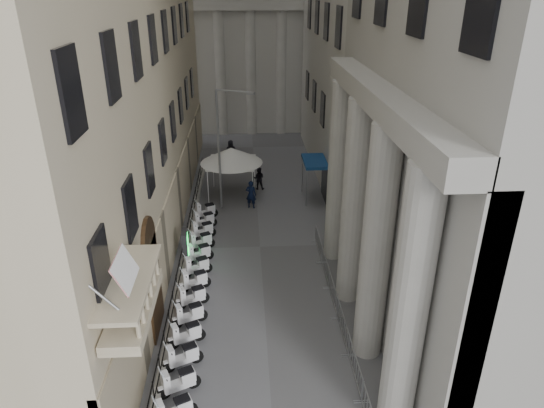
{
  "coord_description": "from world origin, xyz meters",
  "views": [
    {
      "loc": [
        -0.74,
        -6.1,
        14.47
      ],
      "look_at": [
        0.51,
        15.52,
        4.5
      ],
      "focal_mm": 32.0,
      "sensor_mm": 36.0,
      "label": 1
    }
  ],
  "objects_px": {
    "street_lamp": "(223,140)",
    "pedestrian_b": "(259,178)",
    "info_kiosk": "(185,248)",
    "security_tent": "(230,155)",
    "pedestrian_a": "(251,194)"
  },
  "relations": [
    {
      "from": "security_tent",
      "to": "pedestrian_b",
      "type": "distance_m",
      "value": 3.15
    },
    {
      "from": "street_lamp",
      "to": "pedestrian_b",
      "type": "bearing_deg",
      "value": 77.5
    },
    {
      "from": "street_lamp",
      "to": "pedestrian_b",
      "type": "height_order",
      "value": "street_lamp"
    },
    {
      "from": "security_tent",
      "to": "pedestrian_b",
      "type": "relative_size",
      "value": 2.57
    },
    {
      "from": "info_kiosk",
      "to": "pedestrian_b",
      "type": "distance_m",
      "value": 11.47
    },
    {
      "from": "street_lamp",
      "to": "info_kiosk",
      "type": "distance_m",
      "value": 8.46
    },
    {
      "from": "security_tent",
      "to": "pedestrian_a",
      "type": "xyz_separation_m",
      "value": [
        1.44,
        -2.44,
        -2.06
      ]
    },
    {
      "from": "street_lamp",
      "to": "pedestrian_b",
      "type": "distance_m",
      "value": 5.8
    },
    {
      "from": "security_tent",
      "to": "info_kiosk",
      "type": "height_order",
      "value": "security_tent"
    },
    {
      "from": "pedestrian_a",
      "to": "pedestrian_b",
      "type": "xyz_separation_m",
      "value": [
        0.65,
        3.34,
        -0.13
      ]
    },
    {
      "from": "info_kiosk",
      "to": "pedestrian_b",
      "type": "bearing_deg",
      "value": 62.91
    },
    {
      "from": "security_tent",
      "to": "street_lamp",
      "type": "relative_size",
      "value": 0.54
    },
    {
      "from": "info_kiosk",
      "to": "pedestrian_b",
      "type": "relative_size",
      "value": 1.18
    },
    {
      "from": "security_tent",
      "to": "pedestrian_a",
      "type": "height_order",
      "value": "security_tent"
    },
    {
      "from": "info_kiosk",
      "to": "pedestrian_a",
      "type": "relative_size",
      "value": 1.03
    }
  ]
}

